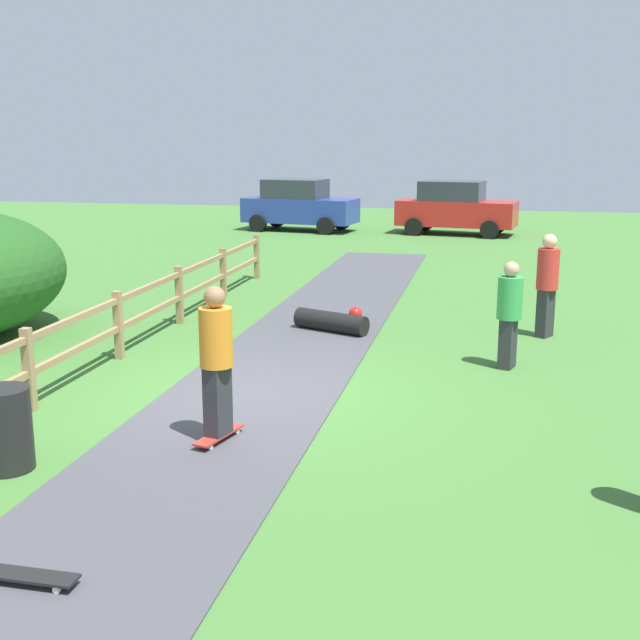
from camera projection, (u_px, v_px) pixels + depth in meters
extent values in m
plane|color=#427533|center=(253.00, 394.00, 11.20)|extent=(60.00, 60.00, 0.00)
cube|color=#47474C|center=(253.00, 393.00, 11.20)|extent=(2.40, 28.00, 0.02)
cube|color=#997A51|center=(29.00, 370.00, 10.39)|extent=(0.12, 0.12, 1.10)
cube|color=#997A51|center=(118.00, 325.00, 12.84)|extent=(0.12, 0.12, 1.10)
cube|color=#997A51|center=(179.00, 295.00, 15.29)|extent=(0.12, 0.12, 1.10)
cube|color=#997A51|center=(223.00, 273.00, 17.74)|extent=(0.12, 0.12, 1.10)
cube|color=#997A51|center=(257.00, 257.00, 20.20)|extent=(0.12, 0.12, 1.10)
cube|color=#997A51|center=(78.00, 349.00, 11.62)|extent=(0.08, 18.00, 0.09)
cube|color=#997A51|center=(76.00, 318.00, 11.53)|extent=(0.08, 18.00, 0.09)
cylinder|color=black|center=(5.00, 429.00, 8.56)|extent=(0.56, 0.56, 0.90)
cube|color=#B23326|center=(219.00, 435.00, 9.40)|extent=(0.39, 0.82, 0.02)
cylinder|color=silver|center=(226.00, 429.00, 9.69)|extent=(0.04, 0.07, 0.06)
cylinder|color=silver|center=(237.00, 431.00, 9.62)|extent=(0.04, 0.07, 0.06)
cylinder|color=silver|center=(200.00, 445.00, 9.20)|extent=(0.04, 0.07, 0.06)
cylinder|color=silver|center=(211.00, 447.00, 9.13)|extent=(0.04, 0.07, 0.06)
cube|color=#2D2D33|center=(218.00, 400.00, 9.31)|extent=(0.27, 0.36, 0.81)
cylinder|color=orange|center=(216.00, 337.00, 9.14)|extent=(0.46, 0.46, 0.68)
sphere|color=#9E704C|center=(215.00, 297.00, 9.04)|extent=(0.24, 0.24, 0.24)
cylinder|color=black|center=(331.00, 322.00, 14.67)|extent=(1.45, 0.88, 0.36)
sphere|color=red|center=(356.00, 313.00, 15.34)|extent=(0.26, 0.26, 0.26)
cube|color=black|center=(29.00, 576.00, 6.38)|extent=(0.80, 0.21, 0.02)
cylinder|color=silver|center=(4.00, 571.00, 6.52)|extent=(0.06, 0.03, 0.06)
cylinder|color=silver|center=(57.00, 590.00, 6.26)|extent=(0.06, 0.03, 0.06)
cylinder|color=silver|center=(67.00, 580.00, 6.40)|extent=(0.06, 0.03, 0.06)
cube|color=#2D2D33|center=(545.00, 313.00, 14.30)|extent=(0.34, 0.38, 0.86)
cylinder|color=red|center=(548.00, 269.00, 14.13)|extent=(0.52, 0.52, 0.71)
sphere|color=beige|center=(550.00, 241.00, 14.02)|extent=(0.26, 0.26, 0.26)
cube|color=#2D2D33|center=(508.00, 343.00, 12.37)|extent=(0.29, 0.37, 0.77)
cylinder|color=green|center=(510.00, 298.00, 12.21)|extent=(0.48, 0.48, 0.64)
sphere|color=tan|center=(512.00, 269.00, 12.12)|extent=(0.23, 0.23, 0.23)
cube|color=#283D99|center=(300.00, 210.00, 30.50)|extent=(4.41, 2.31, 0.90)
cube|color=#2D333D|center=(295.00, 189.00, 30.40)|extent=(2.41, 1.87, 0.70)
cylinder|color=black|center=(342.00, 221.00, 30.94)|extent=(0.67, 0.33, 0.64)
cylinder|color=black|center=(326.00, 226.00, 29.33)|extent=(0.67, 0.33, 0.64)
cylinder|color=black|center=(277.00, 219.00, 31.87)|extent=(0.67, 0.33, 0.64)
cylinder|color=black|center=(258.00, 223.00, 30.27)|extent=(0.67, 0.33, 0.64)
cube|color=red|center=(457.00, 213.00, 29.31)|extent=(4.41, 2.32, 0.90)
cube|color=#2D333D|center=(452.00, 191.00, 29.20)|extent=(2.41, 1.88, 0.70)
cylinder|color=black|center=(497.00, 225.00, 29.74)|extent=(0.67, 0.33, 0.64)
cylinder|color=black|center=(490.00, 230.00, 28.14)|extent=(0.67, 0.33, 0.64)
cylinder|color=black|center=(425.00, 222.00, 30.68)|extent=(0.67, 0.33, 0.64)
cylinder|color=black|center=(414.00, 227.00, 29.08)|extent=(0.67, 0.33, 0.64)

